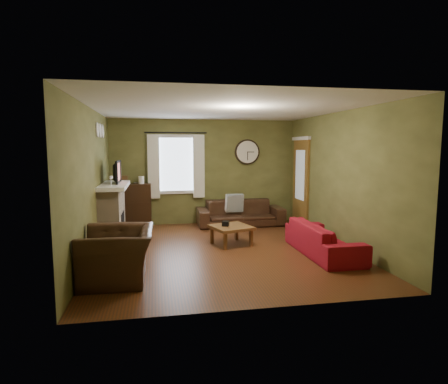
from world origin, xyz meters
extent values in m
cube|color=#4C2713|center=(0.00, 0.00, 0.00)|extent=(4.60, 5.20, 0.00)
cube|color=white|center=(0.00, 0.00, 2.60)|extent=(4.60, 5.20, 0.00)
cube|color=brown|center=(-2.30, 0.00, 1.30)|extent=(0.00, 5.20, 2.60)
cube|color=brown|center=(2.30, 0.00, 1.30)|extent=(0.00, 5.20, 2.60)
cube|color=brown|center=(0.00, 2.60, 1.30)|extent=(4.60, 0.00, 2.60)
cube|color=brown|center=(0.00, -2.60, 1.30)|extent=(4.60, 0.00, 2.60)
cube|color=tan|center=(-2.10, 1.15, 0.55)|extent=(0.40, 1.40, 1.10)
cube|color=black|center=(-1.91, 1.15, 0.30)|extent=(0.04, 0.60, 0.55)
cube|color=white|center=(-2.07, 1.15, 1.14)|extent=(0.58, 1.60, 0.08)
imported|color=black|center=(-2.05, 1.30, 1.35)|extent=(0.08, 0.60, 0.35)
cube|color=#994C3F|center=(-1.97, 1.30, 1.41)|extent=(0.02, 0.62, 0.36)
cylinder|color=white|center=(-2.28, 0.80, 2.25)|extent=(0.28, 0.28, 0.03)
cylinder|color=white|center=(-2.28, 1.15, 2.25)|extent=(0.28, 0.28, 0.03)
cylinder|color=white|center=(-2.28, 1.50, 2.25)|extent=(0.28, 0.28, 0.03)
cylinder|color=black|center=(-0.70, 2.48, 2.27)|extent=(0.03, 0.03, 1.50)
cube|color=white|center=(-1.25, 2.48, 1.45)|extent=(0.28, 0.04, 1.55)
cube|color=white|center=(-0.15, 2.48, 1.45)|extent=(0.28, 0.04, 1.55)
cube|color=brown|center=(2.27, 1.85, 1.05)|extent=(0.05, 0.90, 2.10)
imported|color=brown|center=(-1.76, 2.62, 0.96)|extent=(0.23, 0.25, 0.02)
imported|color=#311D12|center=(0.83, 2.17, 0.31)|extent=(2.11, 0.83, 0.62)
cube|color=gray|center=(0.70, 2.22, 0.55)|extent=(0.44, 0.14, 0.44)
cube|color=gray|center=(0.66, 2.21, 0.55)|extent=(0.39, 0.20, 0.38)
imported|color=maroon|center=(1.74, -0.58, 0.28)|extent=(0.75, 1.93, 0.56)
imported|color=#311D12|center=(-1.77, -1.27, 0.37)|extent=(1.02, 1.16, 0.74)
cube|color=black|center=(0.12, 0.37, 0.40)|extent=(0.17, 0.17, 0.10)
camera|label=1|loc=(-1.21, -6.72, 1.92)|focal=30.00mm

